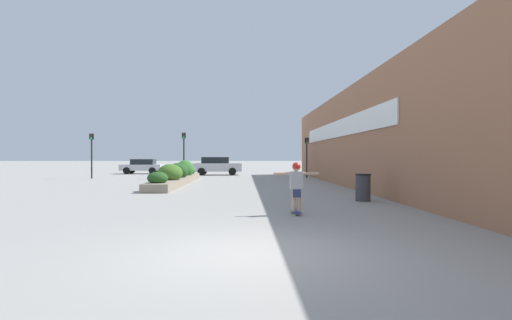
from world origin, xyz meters
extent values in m
plane|color=gray|center=(0.00, 0.00, 0.00)|extent=(300.00, 300.00, 0.00)
cube|color=#9E6647|center=(5.77, 11.64, 2.67)|extent=(0.60, 38.67, 5.33)
cube|color=white|center=(5.43, 16.65, 3.27)|extent=(0.06, 18.95, 0.96)
cube|color=gray|center=(-4.09, 17.55, 0.20)|extent=(1.28, 12.69, 0.40)
ellipsoid|color=#234C1E|center=(-4.14, 12.32, 0.63)|extent=(0.98, 0.96, 0.61)
ellipsoid|color=#3D6623|center=(-4.03, 14.93, 0.77)|extent=(1.34, 1.49, 0.97)
ellipsoid|color=#234C1E|center=(-4.02, 17.47, 0.78)|extent=(1.25, 1.23, 1.00)
ellipsoid|color=#33702D|center=(-3.99, 20.17, 0.84)|extent=(1.15, 1.38, 1.16)
ellipsoid|color=#33702D|center=(-4.12, 22.52, 0.65)|extent=(1.09, 1.11, 0.66)
cube|color=navy|center=(1.47, 4.55, 0.09)|extent=(0.23, 0.79, 0.01)
cylinder|color=beige|center=(1.38, 4.82, 0.03)|extent=(0.06, 0.06, 0.05)
cylinder|color=beige|center=(1.55, 4.82, 0.03)|extent=(0.06, 0.06, 0.05)
cylinder|color=beige|center=(1.39, 4.27, 0.03)|extent=(0.06, 0.06, 0.05)
cylinder|color=beige|center=(1.57, 4.27, 0.03)|extent=(0.06, 0.06, 0.05)
cylinder|color=tan|center=(1.39, 4.54, 0.41)|extent=(0.12, 0.12, 0.64)
cylinder|color=tan|center=(1.55, 4.55, 0.41)|extent=(0.12, 0.12, 0.64)
cube|color=navy|center=(1.47, 4.55, 0.61)|extent=(0.23, 0.20, 0.23)
cube|color=#B2B2B7|center=(1.47, 4.55, 0.98)|extent=(0.37, 0.19, 0.50)
cylinder|color=tan|center=(1.05, 4.53, 1.17)|extent=(0.47, 0.10, 0.08)
cylinder|color=tan|center=(1.89, 4.56, 1.17)|extent=(0.47, 0.10, 0.08)
sphere|color=tan|center=(1.47, 4.55, 1.33)|extent=(0.21, 0.21, 0.21)
sphere|color=red|center=(1.47, 4.55, 1.37)|extent=(0.24, 0.24, 0.24)
cylinder|color=#38383D|center=(4.40, 7.89, 0.48)|extent=(0.55, 0.55, 0.96)
cylinder|color=black|center=(4.40, 7.89, 0.99)|extent=(0.57, 0.57, 0.05)
cube|color=#BCBCC1|center=(-9.90, 31.99, 0.61)|extent=(3.88, 1.79, 0.57)
cube|color=black|center=(-9.74, 31.99, 1.16)|extent=(2.14, 1.57, 0.51)
cylinder|color=black|center=(-11.10, 31.14, 0.33)|extent=(0.65, 0.22, 0.65)
cylinder|color=black|center=(-11.10, 32.84, 0.33)|extent=(0.65, 0.22, 0.65)
cylinder|color=black|center=(-8.69, 31.14, 0.33)|extent=(0.65, 0.22, 0.65)
cylinder|color=black|center=(-8.69, 32.84, 0.33)|extent=(0.65, 0.22, 0.65)
cube|color=silver|center=(11.46, 30.24, 0.62)|extent=(4.54, 1.94, 0.57)
cube|color=black|center=(11.28, 30.24, 1.19)|extent=(2.50, 1.71, 0.56)
cylinder|color=black|center=(12.87, 31.16, 0.34)|extent=(0.67, 0.22, 0.67)
cylinder|color=black|center=(12.87, 29.32, 0.34)|extent=(0.67, 0.22, 0.67)
cylinder|color=black|center=(10.05, 31.16, 0.34)|extent=(0.67, 0.22, 0.67)
cylinder|color=black|center=(10.05, 29.32, 0.34)|extent=(0.67, 0.22, 0.67)
cube|color=#BCBCC1|center=(-2.42, 29.28, 0.70)|extent=(4.39, 1.83, 0.73)
cube|color=black|center=(-2.59, 29.28, 1.34)|extent=(2.41, 1.61, 0.55)
cylinder|color=black|center=(-1.06, 30.15, 0.33)|extent=(0.67, 0.22, 0.67)
cylinder|color=black|center=(-1.06, 28.41, 0.33)|extent=(0.67, 0.22, 0.67)
cylinder|color=black|center=(-3.78, 30.15, 0.33)|extent=(0.67, 0.22, 0.67)
cylinder|color=black|center=(-3.78, 28.41, 0.33)|extent=(0.67, 0.22, 0.67)
cylinder|color=black|center=(-4.65, 23.99, 1.52)|extent=(0.11, 0.11, 3.05)
cube|color=black|center=(-4.65, 23.99, 3.27)|extent=(0.28, 0.20, 0.45)
sphere|color=#2D2823|center=(-4.65, 23.87, 3.42)|extent=(0.15, 0.15, 0.15)
sphere|color=#2D2823|center=(-4.65, 23.87, 3.27)|extent=(0.15, 0.15, 0.15)
sphere|color=green|center=(-4.65, 23.87, 3.12)|extent=(0.15, 0.15, 0.15)
cylinder|color=black|center=(4.86, 24.12, 1.34)|extent=(0.11, 0.11, 2.68)
cube|color=black|center=(4.86, 24.12, 2.91)|extent=(0.28, 0.20, 0.45)
sphere|color=#2D2823|center=(4.86, 24.00, 3.06)|extent=(0.15, 0.15, 0.15)
sphere|color=#2D2823|center=(4.86, 24.00, 2.91)|extent=(0.15, 0.15, 0.15)
sphere|color=green|center=(4.86, 24.00, 2.76)|extent=(0.15, 0.15, 0.15)
cylinder|color=black|center=(-11.55, 23.71, 1.47)|extent=(0.11, 0.11, 2.95)
cube|color=black|center=(-11.55, 23.71, 3.17)|extent=(0.28, 0.20, 0.45)
sphere|color=#2D2823|center=(-11.55, 23.59, 3.32)|extent=(0.15, 0.15, 0.15)
sphere|color=#2D2823|center=(-11.55, 23.59, 3.17)|extent=(0.15, 0.15, 0.15)
sphere|color=green|center=(-11.55, 23.59, 3.02)|extent=(0.15, 0.15, 0.15)
camera|label=1|loc=(-0.02, -6.78, 1.65)|focal=28.00mm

